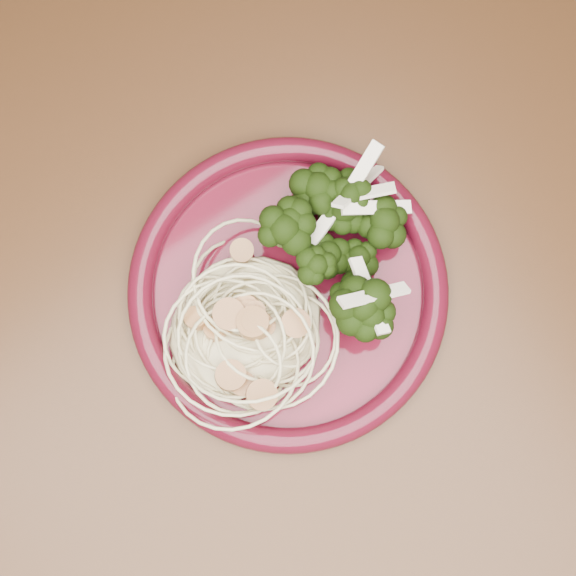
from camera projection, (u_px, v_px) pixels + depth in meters
The scene contains 6 objects.
dining_table at pixel (146, 329), 0.69m from camera, with size 1.20×0.80×0.75m.
dinner_plate at pixel (288, 291), 0.58m from camera, with size 0.26×0.26×0.02m.
spaghetti_pile at pixel (245, 325), 0.57m from camera, with size 0.11×0.10×0.03m, color beige.
scallop_cluster at pixel (242, 319), 0.54m from camera, with size 0.11×0.11×0.04m, color #B37C46, non-canonical shape.
broccoli_pile at pixel (341, 242), 0.57m from camera, with size 0.08×0.13×0.04m, color black.
onion_garnish at pixel (344, 232), 0.54m from camera, with size 0.05×0.08×0.05m, color white, non-canonical shape.
Camera 1 is at (0.05, -0.14, 1.33)m, focal length 50.00 mm.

